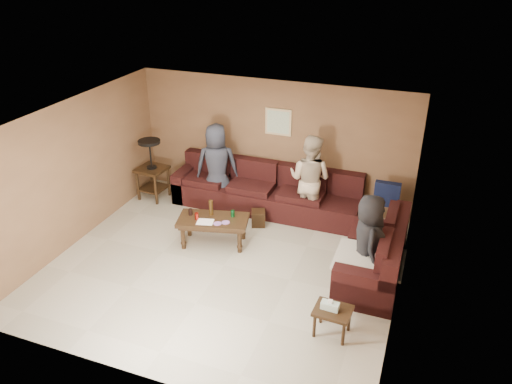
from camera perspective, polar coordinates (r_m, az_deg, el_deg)
room at (r=7.50m, az=-4.06°, el=2.07°), size 5.60×5.50×2.50m
sectional_sofa at (r=9.14m, az=4.78°, el=-2.56°), size 4.65×2.90×0.97m
coffee_table at (r=8.69m, az=-4.94°, el=-3.48°), size 1.31×0.87×0.78m
end_table_left at (r=10.34m, az=-11.82°, el=2.67°), size 0.60×0.60×1.26m
side_table_right at (r=6.92m, az=8.70°, el=-13.42°), size 0.52×0.43×0.55m
waste_bin at (r=9.34m, az=0.26°, el=-2.99°), size 0.32×0.32×0.30m
wall_art at (r=9.61m, az=2.57°, el=8.00°), size 0.52×0.04×0.52m
person_left at (r=9.81m, az=-4.49°, el=3.02°), size 0.97×0.81×1.70m
person_middle at (r=9.25m, az=6.16°, el=1.47°), size 0.94×0.79×1.72m
person_right at (r=7.68m, az=12.65°, el=-5.57°), size 0.68×0.86×1.53m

